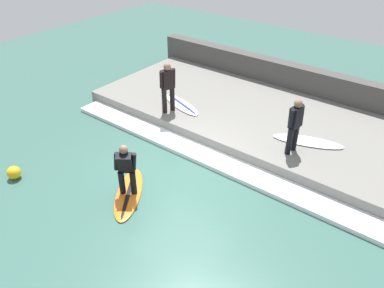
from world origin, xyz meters
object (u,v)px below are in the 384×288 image
surfer_waiting_far (295,123)px  marker_buoy (14,173)px  surfer_waiting_near (168,85)px  surfboard_riding (129,193)px  surfer_riding (126,167)px  surfboard_waiting_far (308,141)px  surfboard_waiting_near (181,104)px

surfer_waiting_far → marker_buoy: size_ratio=4.36×
surfer_waiting_near → surfboard_riding: bearing=-155.0°
surfer_riding → surfer_waiting_far: surfer_waiting_far is taller
surfboard_riding → surfboard_waiting_far: 5.06m
surfboard_riding → surfboard_waiting_near: 4.16m
surfboard_riding → surfboard_waiting_near: size_ratio=1.04×
surfer_riding → surfboard_waiting_far: 5.06m
marker_buoy → surfboard_waiting_far: bearing=-44.3°
marker_buoy → surfboard_riding: bearing=-64.3°
surfer_waiting_near → marker_buoy: (-4.65, 1.24, -1.11)m
surfboard_riding → surfer_waiting_far: 4.52m
surfer_riding → surfboard_waiting_far: bearing=-32.3°
surfer_riding → surfboard_waiting_near: bearing=21.0°
surfer_waiting_far → surfboard_waiting_far: surfer_waiting_far is taller
surfer_waiting_near → marker_buoy: size_ratio=4.54×
surfer_waiting_far → marker_buoy: surfer_waiting_far is taller
surfboard_riding → surfer_waiting_near: bearing=25.0°
surfer_waiting_near → marker_buoy: surfer_waiting_near is taller
surfboard_riding → surfboard_waiting_far: bearing=-32.3°
surfer_waiting_far → marker_buoy: bearing=132.8°
surfboard_waiting_near → surfer_waiting_far: size_ratio=1.24×
surfer_riding → surfer_waiting_far: bearing=-35.1°
surfboard_riding → marker_buoy: marker_buoy is taller
surfer_waiting_far → marker_buoy: (-4.89, 5.28, -1.07)m
surfboard_riding → surfboard_waiting_far: size_ratio=0.98×
surfer_riding → marker_buoy: 3.15m
surfer_riding → surfer_waiting_near: (3.31, 1.54, 0.46)m
marker_buoy → surfer_waiting_near: bearing=-14.9°
surfboard_waiting_near → marker_buoy: size_ratio=5.39×
surfboard_riding → surfboard_waiting_near: (3.86, 1.48, 0.39)m
surfer_riding → surfer_waiting_near: 3.68m
surfer_riding → surfer_waiting_near: bearing=25.0°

